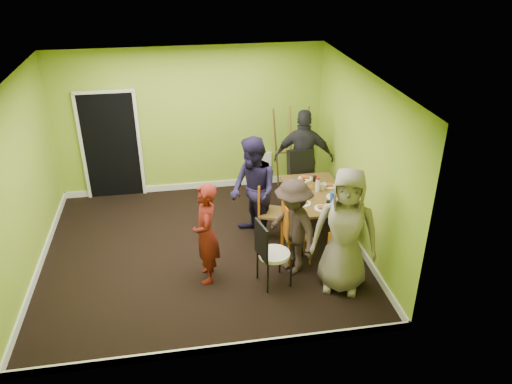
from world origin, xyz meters
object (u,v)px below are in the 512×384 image
at_px(orange_bottle, 311,187).
at_px(person_standing, 206,234).
at_px(chair_left_far, 268,207).
at_px(dining_table, 316,196).
at_px(chair_bentwood, 270,251).
at_px(person_left_near, 293,227).
at_px(thermos, 318,185).
at_px(blue_bottle, 332,197).
at_px(person_left_far, 253,191).
at_px(chair_front_end, 338,252).
at_px(chair_left_near, 292,229).
at_px(person_front_end, 345,231).
at_px(chair_back_end, 302,169).
at_px(person_back_end, 304,158).
at_px(easel, 289,150).

distance_m(orange_bottle, person_standing, 2.15).
bearing_deg(chair_left_far, orange_bottle, 123.33).
bearing_deg(dining_table, person_standing, -152.40).
distance_m(chair_bentwood, person_left_near, 0.52).
height_order(thermos, person_left_near, person_left_near).
distance_m(blue_bottle, person_left_far, 1.26).
height_order(blue_bottle, person_left_far, person_left_far).
distance_m(dining_table, person_standing, 2.13).
xyz_separation_m(blue_bottle, person_left_far, (-1.21, 0.33, 0.05)).
xyz_separation_m(chair_left_far, thermos, (0.84, 0.08, 0.28)).
xyz_separation_m(dining_table, person_left_near, (-0.63, -0.99, 0.06)).
bearing_deg(person_left_near, chair_front_end, 38.56).
relative_size(chair_left_near, person_left_far, 0.55).
height_order(chair_left_near, thermos, chair_left_near).
xyz_separation_m(chair_left_far, person_front_end, (0.79, -1.47, 0.35)).
bearing_deg(chair_back_end, chair_front_end, 80.51).
relative_size(dining_table, chair_bentwood, 1.44).
bearing_deg(chair_left_far, person_front_end, 50.12).
xyz_separation_m(person_standing, person_left_near, (1.26, -0.00, -0.02)).
relative_size(chair_front_end, person_left_far, 0.48).
bearing_deg(person_back_end, chair_front_end, 102.28).
bearing_deg(dining_table, chair_front_end, -91.06).
xyz_separation_m(easel, person_front_end, (0.09, -3.04, 0.05)).
height_order(orange_bottle, person_back_end, person_back_end).
relative_size(dining_table, chair_back_end, 1.30).
xyz_separation_m(blue_bottle, person_back_end, (-0.11, 1.40, 0.07)).
bearing_deg(chair_bentwood, thermos, 127.70).
height_order(dining_table, chair_left_far, chair_left_far).
height_order(dining_table, chair_bentwood, chair_bentwood).
xyz_separation_m(chair_back_end, easel, (-0.07, 0.72, 0.06)).
bearing_deg(blue_bottle, chair_bentwood, -142.56).
relative_size(chair_left_far, chair_left_near, 1.04).
bearing_deg(person_left_near, blue_bottle, 105.74).
relative_size(easel, person_left_near, 1.18).
bearing_deg(orange_bottle, chair_front_end, -88.99).
height_order(chair_front_end, chair_bentwood, chair_bentwood).
bearing_deg(person_left_far, blue_bottle, 56.34).
relative_size(thermos, person_standing, 0.14).
xyz_separation_m(chair_back_end, person_back_end, (0.09, 0.21, 0.10)).
distance_m(person_standing, person_back_end, 2.81).
bearing_deg(blue_bottle, easel, 98.10).
xyz_separation_m(chair_bentwood, person_left_near, (0.39, 0.28, 0.18)).
bearing_deg(chair_bentwood, chair_front_end, 73.44).
relative_size(chair_back_end, thermos, 5.28).
distance_m(thermos, orange_bottle, 0.13).
height_order(chair_front_end, thermos, thermos).
bearing_deg(blue_bottle, chair_left_near, -152.81).
bearing_deg(chair_back_end, chair_bentwood, 55.01).
distance_m(chair_front_end, person_standing, 1.91).
bearing_deg(chair_back_end, chair_left_near, 61.29).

